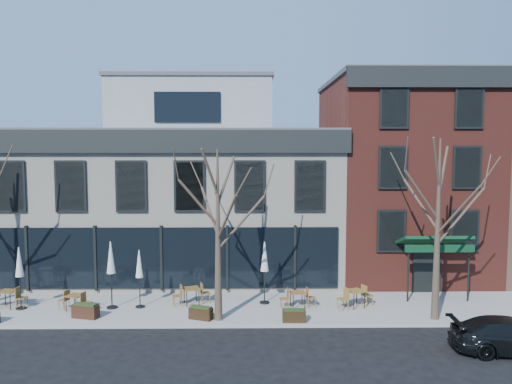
{
  "coord_description": "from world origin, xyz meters",
  "views": [
    {
      "loc": [
        4.3,
        -24.01,
        7.22
      ],
      "look_at": [
        4.63,
        2.0,
        4.94
      ],
      "focal_mm": 35.0,
      "sensor_mm": 36.0,
      "label": 1
    }
  ],
  "objects": [
    {
      "name": "ground",
      "position": [
        0.0,
        0.0,
        0.0
      ],
      "size": [
        120.0,
        120.0,
        0.0
      ],
      "primitive_type": "plane",
      "color": "black",
      "rests_on": "ground"
    },
    {
      "name": "sidewalk_front",
      "position": [
        3.25,
        -2.15,
        0.07
      ],
      "size": [
        33.5,
        4.7,
        0.15
      ],
      "primitive_type": "cube",
      "color": "gray",
      "rests_on": "ground"
    },
    {
      "name": "corner_building",
      "position": [
        0.07,
        5.07,
        4.72
      ],
      "size": [
        18.39,
        10.39,
        11.1
      ],
      "color": "silver",
      "rests_on": "ground"
    },
    {
      "name": "red_brick_building",
      "position": [
        13.0,
        4.98,
        5.64
      ],
      "size": [
        8.2,
        11.78,
        11.18
      ],
      "color": "maroon",
      "rests_on": "ground"
    },
    {
      "name": "tree_mid",
      "position": [
        3.01,
        -3.9,
        3.79
      ],
      "size": [
        3.5,
        3.55,
        7.04
      ],
      "color": "#382B21",
      "rests_on": "sidewalk_front"
    },
    {
      "name": "tree_right",
      "position": [
        12.01,
        -3.9,
        4.02
      ],
      "size": [
        3.72,
        3.77,
        7.48
      ],
      "color": "#382B21",
      "rests_on": "sidewalk_front"
    },
    {
      "name": "parked_sedan",
      "position": [
        13.57,
        -7.02,
        0.61
      ],
      "size": [
        4.31,
        1.93,
        1.23
      ],
      "primitive_type": "imported",
      "rotation": [
        0.0,
        0.0,
        1.52
      ],
      "color": "black",
      "rests_on": "ground"
    },
    {
      "name": "cafe_set_0",
      "position": [
        -6.47,
        -2.23,
        0.63
      ],
      "size": [
        1.8,
        0.78,
        0.94
      ],
      "color": "brown",
      "rests_on": "sidewalk_front"
    },
    {
      "name": "cafe_set_1",
      "position": [
        -3.33,
        -2.68,
        0.59
      ],
      "size": [
        1.66,
        0.95,
        0.85
      ],
      "color": "brown",
      "rests_on": "sidewalk_front"
    },
    {
      "name": "cafe_set_3",
      "position": [
        1.65,
        -1.83,
        0.62
      ],
      "size": [
        1.79,
        0.99,
        0.92
      ],
      "color": "brown",
      "rests_on": "sidewalk_front"
    },
    {
      "name": "cafe_set_4",
      "position": [
        6.43,
        -2.37,
        0.59
      ],
      "size": [
        1.67,
        0.74,
        0.86
      ],
      "color": "brown",
      "rests_on": "sidewalk_front"
    },
    {
      "name": "cafe_set_5",
      "position": [
        9.0,
        -2.36,
        0.63
      ],
      "size": [
        1.8,
        1.14,
        0.94
      ],
      "color": "brown",
      "rests_on": "sidewalk_front"
    },
    {
      "name": "umbrella_0",
      "position": [
        -5.81,
        -2.41,
        2.1
      ],
      "size": [
        0.44,
        0.44,
        2.77
      ],
      "color": "black",
      "rests_on": "sidewalk_front"
    },
    {
      "name": "umbrella_1",
      "position": [
        -1.82,
        -2.35,
        2.26
      ],
      "size": [
        0.48,
        0.48,
        2.99
      ],
      "color": "black",
      "rests_on": "sidewalk_front"
    },
    {
      "name": "umbrella_2",
      "position": [
        -0.6,
        -2.25,
        1.98
      ],
      "size": [
        0.41,
        0.41,
        2.59
      ],
      "color": "black",
      "rests_on": "sidewalk_front"
    },
    {
      "name": "umbrella_3",
      "position": [
        4.97,
        -1.73,
        2.16
      ],
      "size": [
        0.46,
        0.46,
        2.85
      ],
      "color": "black",
      "rests_on": "sidewalk_front"
    },
    {
      "name": "planter_1",
      "position": [
        -2.57,
        -3.6,
        0.45
      ],
      "size": [
        1.16,
        0.7,
        0.61
      ],
      "color": "#331B11",
      "rests_on": "sidewalk_front"
    },
    {
      "name": "planter_2",
      "position": [
        2.27,
        -3.83,
        0.42
      ],
      "size": [
        1.04,
        0.71,
        0.54
      ],
      "color": "black",
      "rests_on": "sidewalk_front"
    },
    {
      "name": "planter_3",
      "position": [
        6.1,
        -4.2,
        0.41
      ],
      "size": [
        0.95,
        0.4,
        0.53
      ],
      "color": "black",
      "rests_on": "sidewalk_front"
    }
  ]
}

